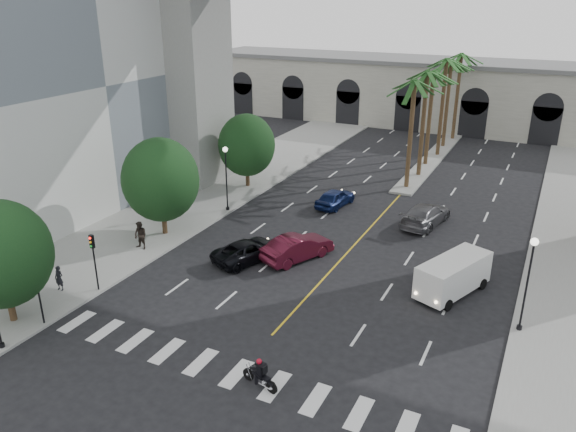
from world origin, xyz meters
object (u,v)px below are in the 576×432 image
Objects in this scene: motorcycle_rider at (261,375)px; car_c at (248,250)px; pedestrian_a at (59,278)px; traffic_signal_near at (37,283)px; car_a at (446,271)px; car_b at (298,248)px; lamp_post_left_far at (226,173)px; traffic_signal_far at (94,253)px; car_e at (335,198)px; cargo_van at (453,275)px; lamp_post_right at (528,277)px; car_d at (426,215)px; pedestrian_b at (140,235)px.

motorcycle_rider reaches higher than car_c.
traffic_signal_near is at bearing -62.98° from pedestrian_a.
pedestrian_a is (-20.08, -11.33, 0.19)m from car_a.
motorcycle_rider is 13.11m from car_b.
lamp_post_left_far is 22.12m from motorcycle_rider.
traffic_signal_far is 12.71m from car_b.
car_e reaches higher than motorcycle_rider.
cargo_van is at bearing -152.29° from car_c.
lamp_post_right reaches higher than car_d.
traffic_signal_far reaches higher than car_e.
lamp_post_right reaches higher than pedestrian_b.
traffic_signal_near is 23.16m from car_a.
traffic_signal_near is 1.87× the size of pedestrian_b.
pedestrian_b is (-7.27, -1.97, 0.44)m from car_c.
car_b is at bearing -129.80° from car_c.
pedestrian_b is at bearing 98.61° from traffic_signal_near.
car_a is 2.17× the size of pedestrian_b.
car_e is (-5.54, 22.75, 0.08)m from motorcycle_rider.
car_e is (7.32, 4.94, -2.48)m from lamp_post_left_far.
cargo_van is 2.83× the size of pedestrian_b.
car_d is (-3.28, 8.49, 0.08)m from car_a.
car_b is at bearing 37.27° from pedestrian_a.
car_e is at bearing 140.10° from lamp_post_right.
car_a is at bearing -12.93° from lamp_post_left_far.
car_b is at bearing 56.58° from traffic_signal_near.
lamp_post_right is 2.69× the size of motorcycle_rider.
pedestrian_a is (-16.80, -19.82, 0.10)m from car_d.
cargo_van reaches higher than car_c.
car_d is at bearing 133.43° from cargo_van.
traffic_signal_far is at bearing 77.49° from car_e.
car_a is (18.21, -4.18, -2.50)m from lamp_post_left_far.
pedestrian_b is (-19.57, -4.71, 0.40)m from car_a.
car_d is (-7.87, 12.31, -2.41)m from lamp_post_right.
car_d is 3.66× the size of pedestrian_a.
traffic_signal_far is at bearing 20.82° from pedestrian_a.
pedestrian_a is at bearing 68.49° from car_b.
lamp_post_right is 1.47× the size of traffic_signal_near.
car_b is 10.73m from pedestrian_b.
pedestrian_a is at bearing -152.79° from traffic_signal_far.
lamp_post_left_far is 1.05× the size of car_b.
car_c is at bearing 17.82° from pedestrian_b.
car_c is (-2.86, -1.57, -0.15)m from car_b.
car_c is at bearing 53.52° from car_b.
pedestrian_a is (-1.87, -15.51, -2.31)m from lamp_post_left_far.
car_a is at bearing 82.35° from motorcycle_rider.
pedestrian_b is at bearing 23.33° from car_a.
car_b reaches higher than pedestrian_a.
lamp_post_left_far is at bearing 90.40° from traffic_signal_far.
pedestrian_a is at bearing 73.67° from car_e.
car_d is 20.97m from pedestrian_b.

